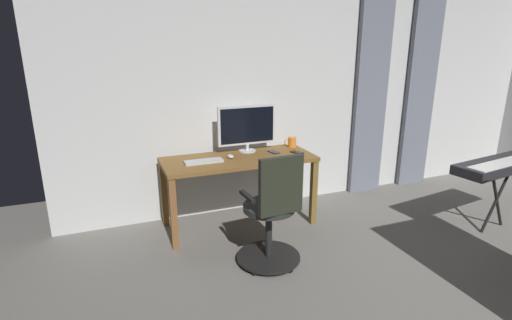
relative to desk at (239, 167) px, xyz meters
The scene contains 12 objects.
back_room_partition 1.55m from the desk, 159.96° to the right, with size 6.16×0.10×2.86m, color silver.
curtain_left_panel 2.68m from the desk, behind, with size 0.43×0.06×2.45m, color slate.
curtain_right_panel 1.95m from the desk, 169.25° to the right, with size 0.44×0.06×2.45m, color slate.
desk is the anchor object (origin of this frame).
office_chair 0.87m from the desk, 89.95° to the left, with size 0.56×0.56×1.01m.
computer_monitor 0.44m from the desk, 130.42° to the right, with size 0.63×0.18×0.49m.
computer_keyboard 0.39m from the desk, ahead, with size 0.37×0.12×0.02m, color #B7BCC1.
computer_mouse 0.14m from the desk, ahead, with size 0.06×0.10×0.04m, color silver.
cell_phone_face_up 0.42m from the desk, behind, with size 0.07×0.14×0.01m, color #232328.
cell_phone_by_monitor 0.64m from the desk, behind, with size 0.07×0.14×0.01m, color black.
mug_tea 0.72m from the desk, 165.45° to the right, with size 0.14×0.09×0.11m.
piano_keyboard 2.62m from the desk, 155.96° to the left, with size 1.24×0.48×0.75m.
Camera 1 is at (2.49, 0.78, 1.86)m, focal length 27.69 mm.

